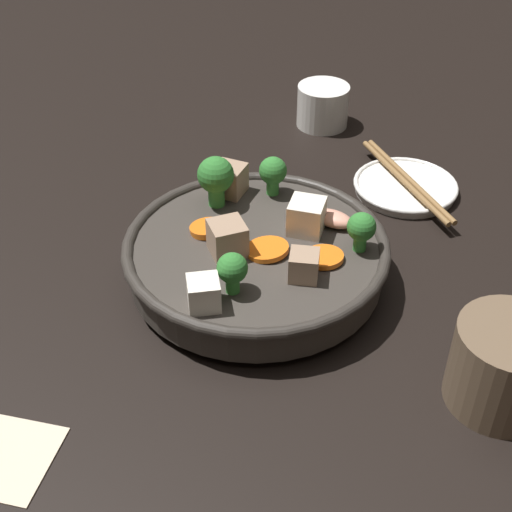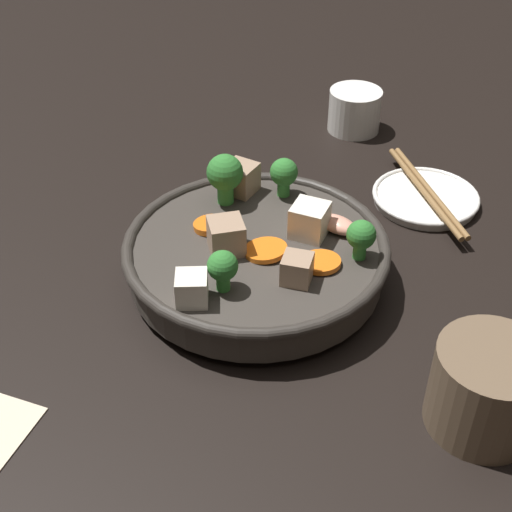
% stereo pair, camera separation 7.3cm
% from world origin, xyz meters
% --- Properties ---
extents(ground_plane, '(3.00, 3.00, 0.00)m').
position_xyz_m(ground_plane, '(0.00, 0.00, 0.00)').
color(ground_plane, black).
extents(stirfry_bowl, '(0.27, 0.27, 0.10)m').
position_xyz_m(stirfry_bowl, '(-0.00, 0.00, 0.04)').
color(stirfry_bowl, '#38332D').
rests_on(stirfry_bowl, ground_plane).
extents(side_saucer, '(0.13, 0.13, 0.01)m').
position_xyz_m(side_saucer, '(0.15, 0.20, 0.01)').
color(side_saucer, white).
rests_on(side_saucer, ground_plane).
extents(tea_cup, '(0.07, 0.07, 0.06)m').
position_xyz_m(tea_cup, '(0.03, 0.36, 0.03)').
color(tea_cup, white).
rests_on(tea_cup, ground_plane).
extents(dark_mug, '(0.12, 0.09, 0.08)m').
position_xyz_m(dark_mug, '(0.24, -0.12, 0.04)').
color(dark_mug, brown).
rests_on(dark_mug, ground_plane).
extents(chopsticks_pair, '(0.12, 0.18, 0.01)m').
position_xyz_m(chopsticks_pair, '(0.15, 0.20, 0.02)').
color(chopsticks_pair, olive).
rests_on(chopsticks_pair, side_saucer).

